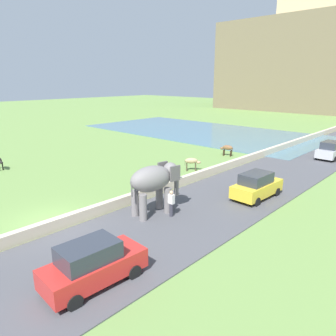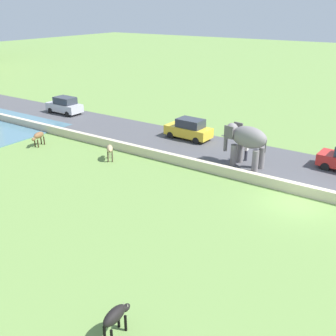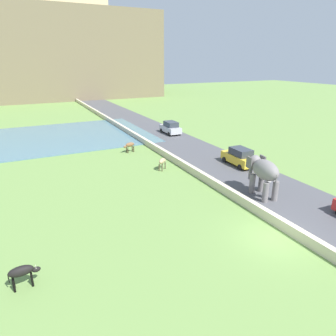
% 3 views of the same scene
% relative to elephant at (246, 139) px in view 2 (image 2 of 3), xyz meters
% --- Properties ---
extents(ground_plane, '(220.00, 220.00, 0.00)m').
position_rel_elephant_xyz_m(ground_plane, '(-3.46, -4.86, -2.04)').
color(ground_plane, '#6B8E47').
extents(road_surface, '(7.00, 120.00, 0.06)m').
position_rel_elephant_xyz_m(road_surface, '(1.54, 15.14, -2.01)').
color(road_surface, '#4C4C51').
rests_on(road_surface, ground).
extents(barrier_wall, '(0.40, 110.00, 0.68)m').
position_rel_elephant_xyz_m(barrier_wall, '(-2.26, 13.14, -1.69)').
color(barrier_wall, beige).
rests_on(barrier_wall, ground).
extents(elephant, '(1.79, 3.56, 2.99)m').
position_rel_elephant_xyz_m(elephant, '(0.00, 0.00, 0.00)').
color(elephant, slate).
rests_on(elephant, ground).
extents(person_beside_elephant, '(0.36, 0.22, 1.63)m').
position_rel_elephant_xyz_m(person_beside_elephant, '(1.03, 0.33, -1.16)').
color(person_beside_elephant, '#33333D').
rests_on(person_beside_elephant, ground).
extents(car_silver, '(1.86, 4.04, 1.80)m').
position_rel_elephant_xyz_m(car_silver, '(3.12, 21.68, -1.14)').
color(car_silver, '#B7B7BC').
rests_on(car_silver, ground).
extents(car_yellow, '(1.92, 4.06, 1.80)m').
position_rel_elephant_xyz_m(car_yellow, '(3.11, 6.47, -1.14)').
color(car_yellow, gold).
rests_on(car_yellow, ground).
extents(cow_brown, '(1.42, 0.65, 1.15)m').
position_rel_elephant_xyz_m(cow_brown, '(-5.19, 15.67, -1.20)').
color(cow_brown, brown).
rests_on(cow_brown, ground).
extents(cow_tan, '(1.25, 1.18, 1.15)m').
position_rel_elephant_xyz_m(cow_tan, '(-4.32, 8.78, -1.20)').
color(cow_tan, tan).
rests_on(cow_tan, ground).
extents(cow_black, '(1.40, 0.49, 1.15)m').
position_rel_elephant_xyz_m(cow_black, '(-16.91, -2.70, -1.20)').
color(cow_black, black).
rests_on(cow_black, ground).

